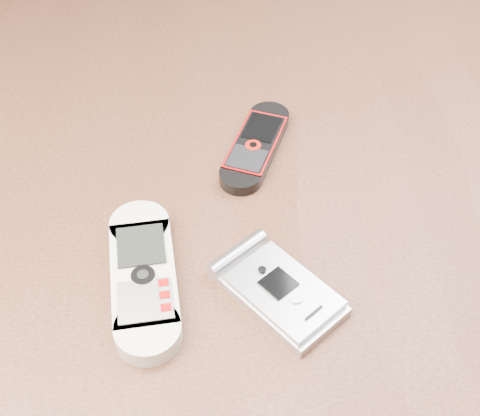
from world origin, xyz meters
name	(u,v)px	position (x,y,z in m)	size (l,w,h in m)	color
table	(235,288)	(0.00, 0.00, 0.64)	(1.20, 0.80, 0.75)	black
nokia_white	(144,276)	(-0.07, -0.07, 0.76)	(0.05, 0.15, 0.02)	beige
nokia_black_red	(256,145)	(0.02, 0.09, 0.76)	(0.04, 0.13, 0.01)	black
motorola_razr	(281,291)	(0.03, -0.09, 0.76)	(0.06, 0.11, 0.02)	#B6B6BA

